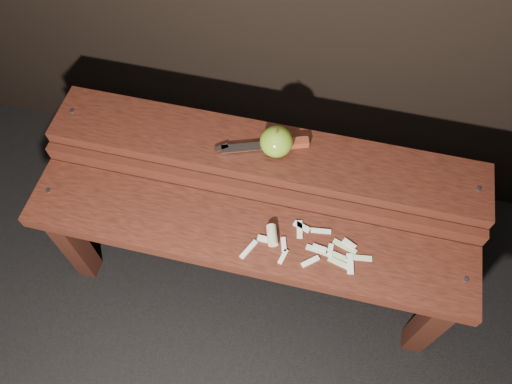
% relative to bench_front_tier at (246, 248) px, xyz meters
% --- Properties ---
extents(ground, '(60.00, 60.00, 0.00)m').
position_rel_bench_front_tier_xyz_m(ground, '(0.00, 0.06, -0.35)').
color(ground, black).
extents(bench_front_tier, '(1.20, 0.20, 0.42)m').
position_rel_bench_front_tier_xyz_m(bench_front_tier, '(0.00, 0.00, 0.00)').
color(bench_front_tier, black).
rests_on(bench_front_tier, ground).
extents(bench_rear_tier, '(1.20, 0.21, 0.50)m').
position_rel_bench_front_tier_xyz_m(bench_rear_tier, '(0.00, 0.23, 0.06)').
color(bench_rear_tier, black).
rests_on(bench_rear_tier, ground).
extents(apple, '(0.09, 0.09, 0.09)m').
position_rel_bench_front_tier_xyz_m(apple, '(0.03, 0.23, 0.19)').
color(apple, olive).
rests_on(apple, bench_rear_tier).
extents(knife, '(0.25, 0.10, 0.02)m').
position_rel_bench_front_tier_xyz_m(knife, '(0.03, 0.24, 0.16)').
color(knife, maroon).
rests_on(knife, bench_rear_tier).
extents(apple_scraps, '(0.33, 0.14, 0.03)m').
position_rel_bench_front_tier_xyz_m(apple_scraps, '(0.14, 0.01, 0.07)').
color(apple_scraps, beige).
rests_on(apple_scraps, bench_front_tier).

